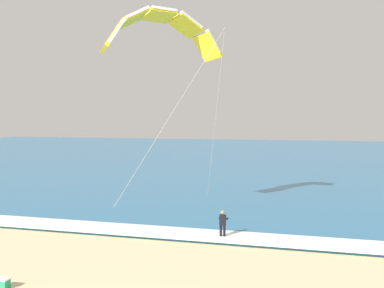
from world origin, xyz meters
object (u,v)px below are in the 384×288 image
at_px(surfboard, 223,240).
at_px(kite_primary, 161,28).
at_px(cooler_box, 2,283).
at_px(kitesurfer, 223,224).

relative_size(surfboard, kite_primary, 0.11).
bearing_deg(kite_primary, cooler_box, -96.94).
xyz_separation_m(surfboard, kite_primary, (-5.10, 4.19, 12.66)).
distance_m(surfboard, kitesurfer, 0.91).
bearing_deg(surfboard, kitesurfer, 90.51).
height_order(kitesurfer, cooler_box, kitesurfer).
relative_size(surfboard, cooler_box, 2.42).
height_order(kitesurfer, kite_primary, kite_primary).
distance_m(surfboard, cooler_box, 11.94).
bearing_deg(kitesurfer, cooler_box, -124.72).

